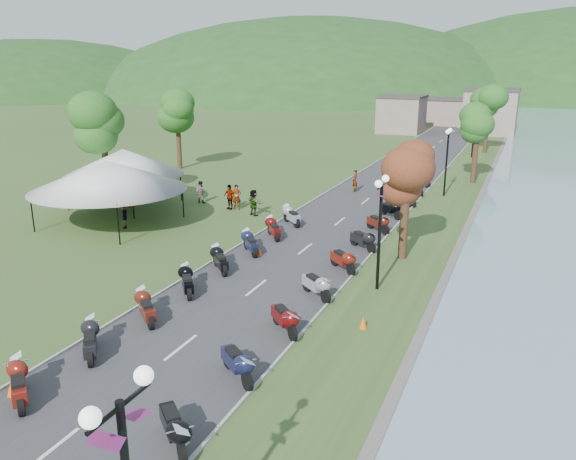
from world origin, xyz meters
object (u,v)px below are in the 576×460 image
at_px(vendor_tent_main, 110,193).
at_px(pedestrian_a, 237,209).
at_px(pedestrian_b, 201,203).
at_px(pedestrian_c, 125,228).

xyz_separation_m(vendor_tent_main, pedestrian_a, (5.42, 6.34, -2.00)).
relative_size(pedestrian_a, pedestrian_b, 1.09).
height_order(pedestrian_a, pedestrian_b, pedestrian_a).
bearing_deg(vendor_tent_main, pedestrian_c, -18.83).
bearing_deg(pedestrian_a, pedestrian_c, -143.75).
distance_m(pedestrian_b, pedestrian_c, 7.55).
distance_m(vendor_tent_main, pedestrian_a, 8.57).
distance_m(vendor_tent_main, pedestrian_b, 7.63).
xyz_separation_m(pedestrian_a, pedestrian_c, (-4.14, -6.77, 0.00)).
relative_size(vendor_tent_main, pedestrian_b, 3.98).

